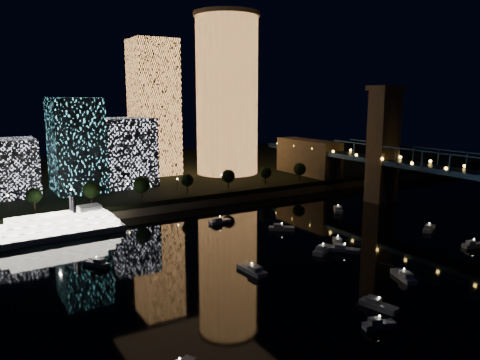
% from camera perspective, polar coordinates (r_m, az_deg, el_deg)
% --- Properties ---
extents(ground, '(520.00, 520.00, 0.00)m').
position_cam_1_polar(ground, '(135.85, 13.56, -9.75)').
color(ground, black).
rests_on(ground, ground).
extents(far_bank, '(420.00, 160.00, 5.00)m').
position_cam_1_polar(far_bank, '(269.66, -10.84, 0.84)').
color(far_bank, black).
rests_on(far_bank, ground).
extents(seawall, '(420.00, 6.00, 3.00)m').
position_cam_1_polar(seawall, '(199.62, -3.07, -2.58)').
color(seawall, '#6B5E4C').
rests_on(seawall, ground).
extents(tower_cylindrical, '(34.00, 34.00, 82.13)m').
position_cam_1_polar(tower_cylindrical, '(247.18, -1.60, 10.35)').
color(tower_cylindrical, '#EB954B').
rests_on(tower_cylindrical, far_bank).
extents(tower_rectangular, '(21.65, 21.65, 68.87)m').
position_cam_1_polar(tower_rectangular, '(248.55, -10.44, 8.63)').
color(tower_rectangular, '#EB954B').
rests_on(tower_rectangular, far_bank).
extents(midrise_blocks, '(98.81, 26.70, 40.00)m').
position_cam_1_polar(midrise_blocks, '(213.27, -22.05, 2.82)').
color(midrise_blocks, white).
rests_on(midrise_blocks, far_bank).
extents(riverboat, '(46.04, 11.96, 13.74)m').
position_cam_1_polar(riverboat, '(163.73, -22.06, -5.48)').
color(riverboat, silver).
rests_on(riverboat, ground).
extents(motorboats, '(115.89, 88.58, 2.78)m').
position_cam_1_polar(motorboats, '(141.63, 9.59, -8.42)').
color(motorboats, silver).
rests_on(motorboats, ground).
extents(esplanade_trees, '(165.96, 6.56, 8.78)m').
position_cam_1_polar(esplanade_trees, '(191.35, -12.11, -0.61)').
color(esplanade_trees, black).
rests_on(esplanade_trees, far_bank).
extents(street_lamps, '(132.70, 0.70, 5.65)m').
position_cam_1_polar(street_lamps, '(196.24, -13.57, -0.83)').
color(street_lamps, black).
rests_on(street_lamps, far_bank).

